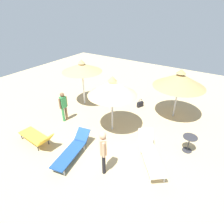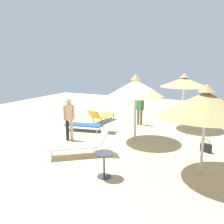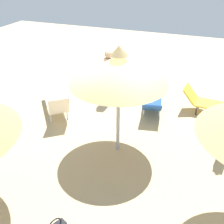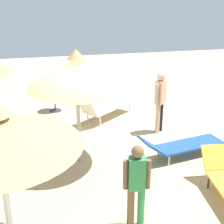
# 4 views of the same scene
# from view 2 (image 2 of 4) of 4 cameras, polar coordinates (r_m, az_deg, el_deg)

# --- Properties ---
(ground) EXTENTS (24.00, 24.00, 0.10)m
(ground) POSITION_cam_2_polar(r_m,az_deg,el_deg) (10.38, 2.89, -6.82)
(ground) COLOR tan
(parasol_umbrella_far_right) EXTENTS (2.30, 2.30, 2.70)m
(parasol_umbrella_far_right) POSITION_cam_2_polar(r_m,az_deg,el_deg) (12.43, 16.45, 6.69)
(parasol_umbrella_far_right) COLOR white
(parasol_umbrella_far_right) RESTS_ON ground
(parasol_umbrella_near_left) EXTENTS (2.62, 2.62, 2.65)m
(parasol_umbrella_near_left) POSITION_cam_2_polar(r_m,az_deg,el_deg) (7.23, 21.02, 1.81)
(parasol_umbrella_near_left) COLOR #B2B2B7
(parasol_umbrella_near_left) RESTS_ON ground
(parasol_umbrella_back) EXTENTS (2.24, 2.24, 2.75)m
(parasol_umbrella_back) POSITION_cam_2_polar(r_m,az_deg,el_deg) (9.95, 5.53, 5.64)
(parasol_umbrella_back) COLOR #B2B2B7
(parasol_umbrella_back) RESTS_ON ground
(lounge_chair_front) EXTENTS (2.03, 1.79, 0.98)m
(lounge_chair_front) POSITION_cam_2_polar(r_m,az_deg,el_deg) (8.66, -7.15, -7.30)
(lounge_chair_front) COLOR silver
(lounge_chair_front) RESTS_ON ground
(lounge_chair_near_right) EXTENTS (0.79, 1.95, 0.79)m
(lounge_chair_near_right) POSITION_cam_2_polar(r_m,az_deg,el_deg) (13.30, -2.50, -0.72)
(lounge_chair_near_right) COLOR gold
(lounge_chair_near_right) RESTS_ON ground
(lounge_chair_center) EXTENTS (2.30, 1.01, 0.69)m
(lounge_chair_center) POSITION_cam_2_polar(r_m,az_deg,el_deg) (11.64, -5.47, -2.85)
(lounge_chair_center) COLOR #1E478C
(lounge_chair_center) RESTS_ON ground
(person_standing_far_left) EXTENTS (0.47, 0.27, 1.61)m
(person_standing_far_left) POSITION_cam_2_polar(r_m,az_deg,el_deg) (12.71, 6.50, 1.07)
(person_standing_far_left) COLOR brown
(person_standing_far_left) RESTS_ON ground
(person_standing_edge) EXTENTS (0.38, 0.34, 1.78)m
(person_standing_edge) POSITION_cam_2_polar(r_m,az_deg,el_deg) (10.24, -9.98, -0.99)
(person_standing_edge) COLOR tan
(person_standing_edge) RESTS_ON ground
(handbag) EXTENTS (0.42, 0.31, 0.50)m
(handbag) POSITION_cam_2_polar(r_m,az_deg,el_deg) (9.64, 21.03, -7.70)
(handbag) COLOR black
(handbag) RESTS_ON ground
(side_table_round) EXTENTS (0.58, 0.58, 0.73)m
(side_table_round) POSITION_cam_2_polar(r_m,az_deg,el_deg) (7.06, -1.87, -11.24)
(side_table_round) COLOR #2D2D33
(side_table_round) RESTS_ON ground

